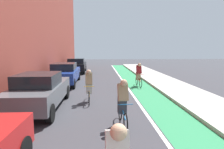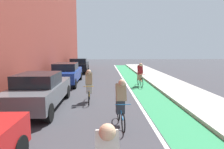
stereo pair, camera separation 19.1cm
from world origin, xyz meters
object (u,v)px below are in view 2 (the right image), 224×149
(parked_sedan_black, at_px, (79,65))
(cyclist_mid, at_px, (121,102))
(parked_sedan_blue, at_px, (66,73))
(cyclist_far, at_px, (140,75))
(parked_sedan_gray, at_px, (40,90))
(cyclist_trailing, at_px, (89,86))

(parked_sedan_black, xyz_separation_m, cyclist_mid, (3.27, -14.75, 0.02))
(parked_sedan_blue, xyz_separation_m, cyclist_far, (5.15, -1.11, 0.02))
(parked_sedan_gray, relative_size, parked_sedan_black, 0.98)
(cyclist_trailing, distance_m, cyclist_far, 4.92)
(parked_sedan_gray, bearing_deg, cyclist_mid, -32.08)
(parked_sedan_gray, distance_m, cyclist_mid, 3.86)
(cyclist_trailing, xyz_separation_m, cyclist_far, (3.14, 3.79, 0.00))
(parked_sedan_blue, relative_size, parked_sedan_black, 1.03)
(parked_sedan_gray, distance_m, parked_sedan_blue, 5.79)
(cyclist_trailing, height_order, cyclist_far, cyclist_far)
(parked_sedan_black, relative_size, cyclist_trailing, 2.76)
(parked_sedan_black, xyz_separation_m, cyclist_far, (5.15, -8.02, 0.02))
(parked_sedan_black, height_order, cyclist_trailing, cyclist_trailing)
(parked_sedan_black, bearing_deg, cyclist_trailing, -80.36)
(cyclist_far, bearing_deg, parked_sedan_blue, 167.86)
(parked_sedan_gray, xyz_separation_m, cyclist_trailing, (2.01, 0.88, 0.02))
(parked_sedan_black, distance_m, cyclist_trailing, 11.99)
(cyclist_far, bearing_deg, cyclist_mid, -105.61)
(cyclist_trailing, bearing_deg, cyclist_far, 50.39)
(cyclist_mid, bearing_deg, cyclist_trailing, 113.25)
(parked_sedan_gray, bearing_deg, parked_sedan_black, 89.99)
(parked_sedan_gray, height_order, parked_sedan_black, same)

